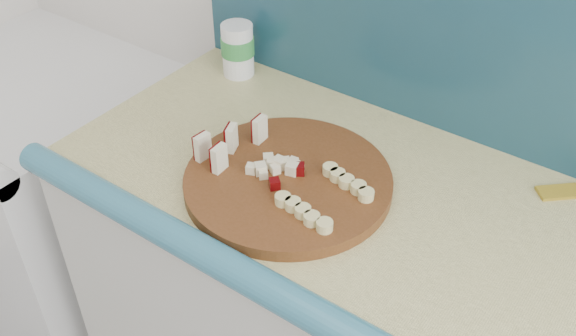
{
  "coord_description": "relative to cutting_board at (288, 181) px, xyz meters",
  "views": [
    {
      "loc": [
        0.03,
        0.66,
        1.71
      ],
      "look_at": [
        -0.52,
        1.43,
        0.96
      ],
      "focal_mm": 40.0,
      "sensor_mm": 36.0,
      "label": 1
    }
  ],
  "objects": [
    {
      "name": "canister",
      "position": [
        -0.35,
        0.28,
        0.06
      ],
      "size": [
        0.08,
        0.08,
        0.13
      ],
      "rotation": [
        0.0,
        0.0,
        0.04
      ],
      "color": "white",
      "rests_on": "kitchen_counter"
    },
    {
      "name": "apple_chunks",
      "position": [
        -0.02,
        0.0,
        0.02
      ],
      "size": [
        0.07,
        0.06,
        0.02
      ],
      "color": "#F2E3C2",
      "rests_on": "cutting_board"
    },
    {
      "name": "porcelain_fixture",
      "position": [
        -0.93,
        0.07,
        -0.52
      ],
      "size": [
        0.7,
        0.72,
        0.84
      ],
      "color": "white",
      "rests_on": "ground"
    },
    {
      "name": "banana_slices",
      "position": [
        0.1,
        -0.02,
        0.02
      ],
      "size": [
        0.15,
        0.17,
        0.02
      ],
      "color": "#E0D489",
      "rests_on": "cutting_board"
    },
    {
      "name": "cutting_board",
      "position": [
        0.0,
        0.0,
        0.0
      ],
      "size": [
        0.47,
        0.47,
        0.03
      ],
      "primitive_type": "cylinder",
      "rotation": [
        0.0,
        0.0,
        -0.18
      ],
      "color": "#4C2910",
      "rests_on": "kitchen_counter"
    },
    {
      "name": "apple_wedges",
      "position": [
        -0.14,
        -0.01,
        0.04
      ],
      "size": [
        0.08,
        0.16,
        0.06
      ],
      "color": "#F4EAC3",
      "rests_on": "cutting_board"
    }
  ]
}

